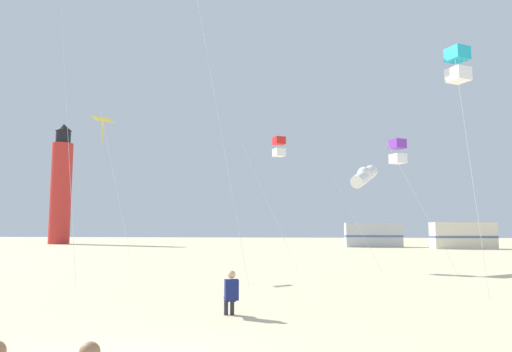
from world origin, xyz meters
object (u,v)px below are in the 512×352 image
(kite_box_cyan, at_px, (458,65))
(kite_tube_white, at_px, (364,176))
(kite_diamond_gold, at_px, (104,125))
(kite_box_violet, at_px, (398,152))
(rv_van_silver, at_px, (373,235))
(kite_box_scarlet, at_px, (279,147))
(rv_van_cream, at_px, (463,236))
(lighthouse_distant, at_px, (61,187))
(kite_flyer_standing, at_px, (231,292))

(kite_box_cyan, xyz_separation_m, kite_tube_white, (-1.81, 10.43, -2.51))
(kite_diamond_gold, xyz_separation_m, kite_box_violet, (14.60, -0.34, -1.69))
(kite_box_cyan, relative_size, rv_van_silver, 1.25)
(kite_box_cyan, height_order, rv_van_silver, kite_box_cyan)
(kite_diamond_gold, bearing_deg, kite_box_cyan, -25.14)
(rv_van_silver, bearing_deg, kite_diamond_gold, -120.05)
(kite_tube_white, relative_size, kite_box_scarlet, 0.77)
(kite_box_violet, xyz_separation_m, rv_van_silver, (3.49, 34.00, -4.41))
(kite_tube_white, xyz_separation_m, rv_van_silver, (4.61, 30.40, -3.67))
(rv_van_cream, bearing_deg, kite_box_violet, -115.05)
(kite_diamond_gold, height_order, lighthouse_distant, lighthouse_distant)
(kite_box_cyan, relative_size, kite_tube_white, 1.41)
(kite_flyer_standing, bearing_deg, kite_box_cyan, -172.06)
(kite_diamond_gold, height_order, rv_van_silver, kite_diamond_gold)
(kite_box_violet, bearing_deg, kite_box_scarlet, 141.03)
(kite_tube_white, relative_size, rv_van_silver, 0.89)
(rv_van_silver, bearing_deg, lighthouse_distant, 170.31)
(lighthouse_distant, relative_size, rv_van_silver, 2.58)
(kite_box_cyan, bearing_deg, kite_box_scarlet, 119.46)
(kite_diamond_gold, distance_m, rv_van_silver, 38.69)
(kite_box_cyan, distance_m, kite_box_violet, 7.09)
(rv_van_silver, bearing_deg, kite_box_cyan, -95.73)
(kite_tube_white, bearing_deg, kite_box_violet, -72.65)
(kite_flyer_standing, distance_m, kite_box_violet, 13.17)
(kite_flyer_standing, xyz_separation_m, kite_box_scarlet, (0.43, 15.08, 6.33))
(kite_box_scarlet, bearing_deg, kite_tube_white, -13.39)
(kite_tube_white, bearing_deg, lighthouse_distant, 135.66)
(kite_box_scarlet, relative_size, kite_box_violet, 1.18)
(kite_diamond_gold, relative_size, rv_van_cream, 1.22)
(kite_flyer_standing, xyz_separation_m, kite_diamond_gold, (-8.33, 10.70, 6.87))
(kite_box_scarlet, bearing_deg, kite_flyer_standing, -91.64)
(kite_flyer_standing, distance_m, kite_diamond_gold, 15.20)
(kite_box_violet, relative_size, rv_van_silver, 0.98)
(kite_diamond_gold, relative_size, kite_box_violet, 1.25)
(kite_box_cyan, xyz_separation_m, kite_box_violet, (-0.69, 6.83, -1.77))
(kite_box_cyan, bearing_deg, kite_diamond_gold, 154.86)
(kite_box_violet, bearing_deg, kite_diamond_gold, 178.67)
(kite_flyer_standing, height_order, kite_box_violet, kite_box_violet)
(kite_flyer_standing, distance_m, rv_van_silver, 45.42)
(kite_box_scarlet, xyz_separation_m, rv_van_cream, (18.20, 25.52, -5.55))
(kite_box_cyan, height_order, kite_box_scarlet, kite_box_cyan)
(kite_tube_white, bearing_deg, kite_box_cyan, -80.14)
(kite_box_violet, height_order, lighthouse_distant, lighthouse_distant)
(kite_box_cyan, height_order, kite_tube_white, kite_box_cyan)
(kite_flyer_standing, relative_size, kite_box_cyan, 0.14)
(kite_flyer_standing, bearing_deg, rv_van_silver, -121.32)
(kite_box_violet, bearing_deg, kite_tube_white, 107.35)
(kite_tube_white, relative_size, rv_van_cream, 0.88)
(kite_box_cyan, distance_m, kite_diamond_gold, 16.88)
(rv_van_silver, bearing_deg, kite_box_violet, -97.66)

